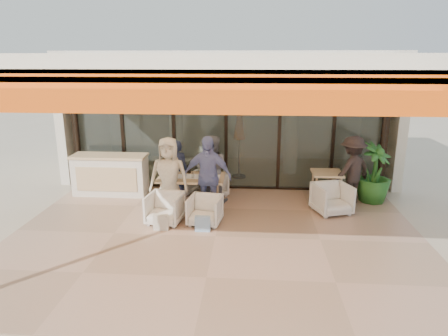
# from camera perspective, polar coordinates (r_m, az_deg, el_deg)

# --- Properties ---
(ground) EXTENTS (70.00, 70.00, 0.00)m
(ground) POSITION_cam_1_polar(r_m,az_deg,el_deg) (7.83, -1.23, -9.90)
(ground) COLOR #C6B293
(ground) RESTS_ON ground
(terrace_floor) EXTENTS (8.00, 6.00, 0.01)m
(terrace_floor) POSITION_cam_1_polar(r_m,az_deg,el_deg) (7.83, -1.23, -9.87)
(terrace_floor) COLOR tan
(terrace_floor) RESTS_ON ground
(terrace_structure) EXTENTS (8.00, 6.00, 3.40)m
(terrace_structure) POSITION_cam_1_polar(r_m,az_deg,el_deg) (6.81, -1.61, 14.58)
(terrace_structure) COLOR silver
(terrace_structure) RESTS_ON ground
(glass_storefront) EXTENTS (8.08, 0.10, 3.20)m
(glass_storefront) POSITION_cam_1_polar(r_m,az_deg,el_deg) (10.22, 0.31, 5.59)
(glass_storefront) COLOR #9EADA3
(glass_storefront) RESTS_ON ground
(interior_block) EXTENTS (9.05, 3.62, 3.52)m
(interior_block) POSITION_cam_1_polar(r_m,az_deg,el_deg) (12.42, 1.09, 10.29)
(interior_block) COLOR silver
(interior_block) RESTS_ON ground
(host_counter) EXTENTS (1.85, 0.65, 1.04)m
(host_counter) POSITION_cam_1_polar(r_m,az_deg,el_deg) (10.38, -15.91, -0.92)
(host_counter) COLOR silver
(host_counter) RESTS_ON ground
(dining_table) EXTENTS (1.50, 0.90, 0.93)m
(dining_table) POSITION_cam_1_polar(r_m,az_deg,el_deg) (9.13, -4.72, -1.56)
(dining_table) COLOR #D8B984
(dining_table) RESTS_ON ground
(chair_far_left) EXTENTS (0.86, 0.83, 0.70)m
(chair_far_left) POSITION_cam_1_polar(r_m,az_deg,el_deg) (10.19, -6.16, -1.77)
(chair_far_left) COLOR white
(chair_far_left) RESTS_ON ground
(chair_far_right) EXTENTS (0.80, 0.77, 0.70)m
(chair_far_right) POSITION_cam_1_polar(r_m,az_deg,el_deg) (10.07, -1.45, -1.89)
(chair_far_right) COLOR white
(chair_far_right) RESTS_ON ground
(chair_near_left) EXTENTS (0.77, 0.74, 0.71)m
(chair_near_left) POSITION_cam_1_polar(r_m,az_deg,el_deg) (8.43, -8.45, -5.53)
(chair_near_left) COLOR white
(chair_near_left) RESTS_ON ground
(chair_near_right) EXTENTS (0.73, 0.70, 0.67)m
(chair_near_right) POSITION_cam_1_polar(r_m,az_deg,el_deg) (8.30, -2.74, -5.88)
(chair_near_right) COLOR white
(chair_near_right) RESTS_ON ground
(diner_navy) EXTENTS (0.58, 0.42, 1.49)m
(diner_navy) POSITION_cam_1_polar(r_m,az_deg,el_deg) (9.61, -6.75, -0.39)
(diner_navy) COLOR #181D36
(diner_navy) RESTS_ON ground
(diner_grey) EXTENTS (0.83, 0.67, 1.62)m
(diner_grey) POSITION_cam_1_polar(r_m,az_deg,el_deg) (9.47, -1.77, -0.14)
(diner_grey) COLOR slate
(diner_grey) RESTS_ON ground
(diner_cream) EXTENTS (0.85, 0.56, 1.74)m
(diner_cream) POSITION_cam_1_polar(r_m,az_deg,el_deg) (8.73, -7.88, -1.23)
(diner_cream) COLOR beige
(diner_cream) RESTS_ON ground
(diner_periwinkle) EXTENTS (1.08, 0.53, 1.78)m
(diner_periwinkle) POSITION_cam_1_polar(r_m,az_deg,el_deg) (8.59, -2.39, -1.22)
(diner_periwinkle) COLOR #6973AF
(diner_periwinkle) RESTS_ON ground
(tote_bag_cream) EXTENTS (0.30, 0.10, 0.34)m
(tote_bag_cream) POSITION_cam_1_polar(r_m,az_deg,el_deg) (8.14, -9.01, -7.77)
(tote_bag_cream) COLOR silver
(tote_bag_cream) RESTS_ON ground
(tote_bag_blue) EXTENTS (0.30, 0.10, 0.34)m
(tote_bag_blue) POSITION_cam_1_polar(r_m,az_deg,el_deg) (7.99, -3.07, -8.03)
(tote_bag_blue) COLOR #99BFD8
(tote_bag_blue) RESTS_ON ground
(side_table) EXTENTS (0.70, 0.70, 0.74)m
(side_table) POSITION_cam_1_polar(r_m,az_deg,el_deg) (9.78, 14.49, -1.16)
(side_table) COLOR #D8B984
(side_table) RESTS_ON ground
(side_chair) EXTENTS (0.92, 0.89, 0.76)m
(side_chair) POSITION_cam_1_polar(r_m,az_deg,el_deg) (9.15, 15.18, -4.06)
(side_chair) COLOR white
(side_chair) RESTS_ON ground
(standing_woman) EXTENTS (1.21, 1.09, 1.63)m
(standing_woman) POSITION_cam_1_polar(r_m,az_deg,el_deg) (9.79, 17.81, -0.30)
(standing_woman) COLOR black
(standing_woman) RESTS_ON ground
(potted_palm) EXTENTS (1.14, 1.14, 1.44)m
(potted_palm) POSITION_cam_1_polar(r_m,az_deg,el_deg) (10.07, 20.66, -0.72)
(potted_palm) COLOR #1E5919
(potted_palm) RESTS_ON ground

